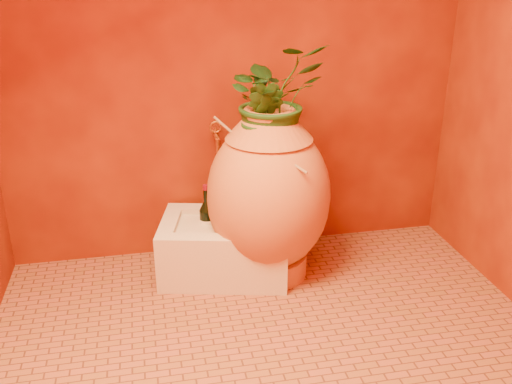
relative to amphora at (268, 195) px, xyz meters
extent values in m
plane|color=brown|center=(-0.12, -0.65, -0.45)|extent=(2.50, 2.50, 0.00)
cube|color=#571005|center=(-0.12, 0.35, 0.80)|extent=(2.50, 0.02, 2.50)
cylinder|color=#B16432|center=(0.00, 0.00, -0.39)|extent=(0.50, 0.50, 0.12)
ellipsoid|color=#B16432|center=(0.00, 0.00, -0.01)|extent=(0.76, 0.76, 0.80)
cone|color=#B16432|center=(0.00, 0.00, 0.36)|extent=(0.52, 0.52, 0.12)
torus|color=#B16432|center=(0.00, 0.00, 0.43)|extent=(0.32, 0.32, 0.05)
cylinder|color=olive|center=(-0.08, -0.05, 0.25)|extent=(0.37, 0.30, 0.32)
cylinder|color=olive|center=(-0.02, -0.12, 0.29)|extent=(0.29, 0.34, 0.15)
cylinder|color=olive|center=(0.10, -0.08, 0.30)|extent=(0.14, 0.33, 0.22)
cube|color=beige|center=(-0.23, 0.04, -0.32)|extent=(0.75, 0.59, 0.28)
cube|color=beige|center=(-0.23, 0.22, -0.16)|extent=(0.67, 0.23, 0.03)
cube|color=beige|center=(-0.23, -0.14, -0.16)|extent=(0.67, 0.23, 0.03)
cube|color=beige|center=(-0.52, 0.04, -0.16)|extent=(0.15, 0.29, 0.03)
cube|color=beige|center=(0.06, 0.04, -0.16)|extent=(0.15, 0.29, 0.03)
cylinder|color=black|center=(-0.05, 0.11, -0.19)|extent=(0.08, 0.08, 0.19)
cone|color=black|center=(-0.05, 0.11, -0.07)|extent=(0.08, 0.08, 0.05)
cylinder|color=black|center=(-0.05, 0.11, -0.01)|extent=(0.03, 0.03, 0.07)
cylinder|color=maroon|center=(-0.05, 0.11, 0.04)|extent=(0.03, 0.03, 0.03)
cylinder|color=silver|center=(-0.05, 0.11, -0.19)|extent=(0.08, 0.08, 0.08)
cylinder|color=black|center=(-0.31, 0.10, -0.19)|extent=(0.08, 0.08, 0.18)
cone|color=black|center=(-0.31, 0.10, -0.08)|extent=(0.08, 0.08, 0.05)
cylinder|color=black|center=(-0.31, 0.10, -0.02)|extent=(0.03, 0.03, 0.07)
cylinder|color=maroon|center=(-0.31, 0.10, 0.03)|extent=(0.03, 0.03, 0.03)
cylinder|color=silver|center=(-0.31, 0.10, -0.19)|extent=(0.08, 0.08, 0.08)
cylinder|color=black|center=(-0.15, 0.01, -0.20)|extent=(0.07, 0.07, 0.16)
cone|color=black|center=(-0.15, 0.01, -0.10)|extent=(0.07, 0.07, 0.05)
cylinder|color=black|center=(-0.15, 0.01, -0.04)|extent=(0.02, 0.02, 0.06)
cylinder|color=maroon|center=(-0.15, 0.01, 0.00)|extent=(0.03, 0.03, 0.02)
cylinder|color=silver|center=(-0.15, 0.01, -0.20)|extent=(0.07, 0.07, 0.07)
cylinder|color=#B27129|center=(-0.23, 0.28, 0.25)|extent=(0.02, 0.13, 0.02)
cylinder|color=#B27129|center=(-0.23, 0.22, 0.21)|extent=(0.02, 0.02, 0.08)
torus|color=#B27129|center=(-0.23, 0.28, 0.30)|extent=(0.07, 0.01, 0.07)
cylinder|color=#B27129|center=(-0.23, 0.28, 0.27)|extent=(0.01, 0.01, 0.05)
imported|color=#194217|center=(0.03, 0.03, 0.50)|extent=(0.58, 0.53, 0.53)
imported|color=#194217|center=(-0.04, -0.04, 0.42)|extent=(0.27, 0.26, 0.38)
camera|label=1|loc=(-0.60, -2.63, 1.15)|focal=40.00mm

